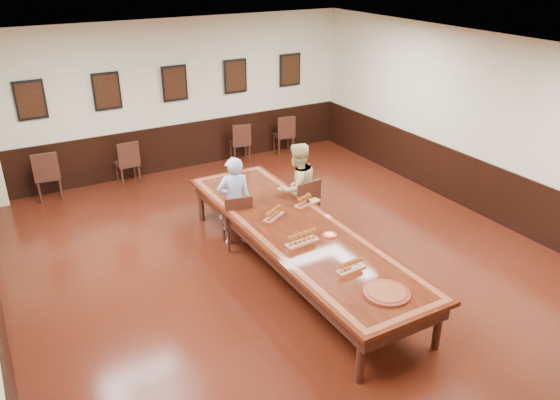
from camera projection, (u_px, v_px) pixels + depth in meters
floor at (296, 272)px, 8.27m from camera, size 8.00×10.00×0.02m
ceiling at (299, 56)px, 6.91m from camera, size 8.00×10.00×0.02m
wall_back at (175, 97)px, 11.54m from camera, size 8.00×0.02×3.20m
wall_right at (496, 131)px, 9.39m from camera, size 0.02×10.00×3.20m
chair_man at (236, 219)px, 8.81m from camera, size 0.53×0.56×0.94m
chair_woman at (301, 205)px, 9.23m from camera, size 0.54×0.57×1.01m
spare_chair_a at (47, 175)px, 10.49m from camera, size 0.51×0.55×1.00m
spare_chair_b at (127, 162)px, 11.20m from camera, size 0.45×0.49×0.93m
spare_chair_c at (240, 142)px, 12.43m from camera, size 0.50×0.53×0.90m
spare_chair_d at (284, 134)px, 12.92m from camera, size 0.51×0.54×0.93m
person_man at (234, 201)px, 8.78m from camera, size 0.61×0.46×1.51m
person_woman at (297, 188)px, 9.19m from camera, size 0.86×0.71×1.57m
pink_phone at (328, 217)px, 8.27m from camera, size 0.08×0.14×0.01m
wainscoting at (297, 243)px, 8.05m from camera, size 8.00×10.00×1.00m
conference_table at (297, 236)px, 8.01m from camera, size 1.40×5.00×0.76m
posters at (175, 83)px, 11.36m from camera, size 6.14×0.04×0.74m
flight_a at (274, 213)px, 8.22m from camera, size 0.42×0.31×0.16m
flight_b at (306, 200)px, 8.64m from camera, size 0.49×0.25×0.18m
flight_c at (302, 238)px, 7.49m from camera, size 0.50×0.19×0.18m
flight_d at (352, 265)px, 6.88m from camera, size 0.42×0.15×0.15m
red_plate_grp at (330, 235)px, 7.73m from camera, size 0.21×0.21×0.03m
carved_platter at (387, 293)px, 6.41m from camera, size 0.72×0.72×0.04m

